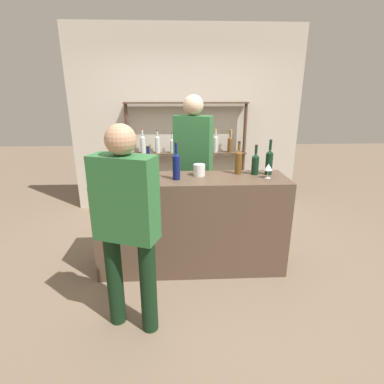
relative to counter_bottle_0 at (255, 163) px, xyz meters
name	(u,v)px	position (x,y,z in m)	size (l,w,h in m)	color
ground_plane	(192,265)	(-0.67, -0.10, -1.14)	(16.00, 16.00, 0.00)	#7A6651
bar_counter	(192,224)	(-0.67, -0.10, -0.63)	(1.96, 0.56, 1.02)	brown
back_wall	(186,122)	(-0.67, 1.78, 0.26)	(3.56, 0.12, 2.80)	beige
back_shelf	(186,142)	(-0.68, 1.60, -0.02)	(1.85, 0.18, 1.71)	#4C3828
counter_bottle_0	(255,163)	(0.00, 0.00, 0.00)	(0.08, 0.08, 0.31)	black
counter_bottle_1	(149,168)	(-1.09, -0.23, 0.02)	(0.08, 0.08, 0.35)	#0F1956
counter_bottle_2	(129,165)	(-1.29, -0.14, 0.03)	(0.08, 0.08, 0.38)	black
counter_bottle_3	(176,165)	(-0.83, -0.15, 0.03)	(0.07, 0.07, 0.37)	#0F1956
counter_bottle_4	(269,161)	(0.14, -0.01, 0.02)	(0.07, 0.07, 0.37)	black
counter_bottle_5	(239,161)	(-0.17, 0.03, 0.02)	(0.07, 0.07, 0.35)	brown
wine_glass	(268,167)	(0.09, -0.15, -0.01)	(0.09, 0.09, 0.15)	silver
cork_jar	(199,170)	(-0.59, -0.03, -0.06)	(0.12, 0.12, 0.12)	silver
server_behind_counter	(193,158)	(-0.62, 0.58, -0.06)	(0.49, 0.34, 1.82)	black
customer_left	(126,218)	(-1.20, -0.98, -0.18)	(0.51, 0.35, 1.65)	black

